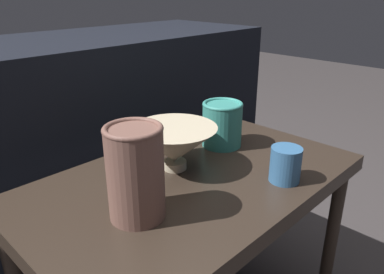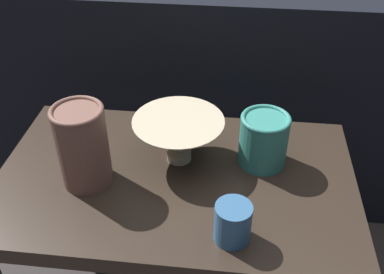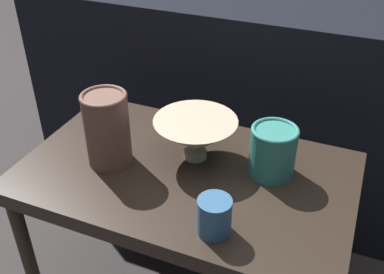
% 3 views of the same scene
% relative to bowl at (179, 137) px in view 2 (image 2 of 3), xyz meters
% --- Properties ---
extents(table, '(0.80, 0.49, 0.47)m').
position_rel_bowl_xyz_m(table, '(-0.00, -0.06, -0.11)').
color(table, '#2D231C').
rests_on(table, ground_plane).
extents(couch_backdrop, '(1.56, 0.50, 0.73)m').
position_rel_bowl_xyz_m(couch_backdrop, '(-0.00, 0.55, -0.17)').
color(couch_backdrop, black).
rests_on(couch_backdrop, ground_plane).
extents(bowl, '(0.21, 0.21, 0.11)m').
position_rel_bowl_xyz_m(bowl, '(0.00, 0.00, 0.00)').
color(bowl, '#C1B293').
rests_on(bowl, table).
extents(vase_textured_left, '(0.11, 0.11, 0.19)m').
position_rel_bowl_xyz_m(vase_textured_left, '(-0.19, -0.10, 0.03)').
color(vase_textured_left, brown).
rests_on(vase_textured_left, table).
extents(vase_colorful_right, '(0.11, 0.11, 0.13)m').
position_rel_bowl_xyz_m(vase_colorful_right, '(0.19, 0.01, 0.00)').
color(vase_colorful_right, teal).
rests_on(vase_colorful_right, table).
extents(cup, '(0.07, 0.07, 0.08)m').
position_rel_bowl_xyz_m(cup, '(0.13, -0.23, -0.02)').
color(cup, '#33608E').
rests_on(cup, table).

